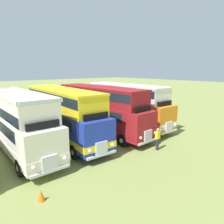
{
  "coord_description": "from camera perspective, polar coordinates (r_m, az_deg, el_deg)",
  "views": [
    {
      "loc": [
        -2.13,
        -15.52,
        6.15
      ],
      "look_at": [
        11.28,
        0.54,
        1.73
      ],
      "focal_mm": 32.86,
      "sensor_mm": 36.0,
      "label": 1
    }
  ],
  "objects": [
    {
      "name": "bus_fifth_in_row",
      "position": [
        16.77,
        -24.89,
        -2.25
      ],
      "size": [
        2.68,
        11.14,
        4.52
      ],
      "color": "silver",
      "rests_on": "ground"
    },
    {
      "name": "bus_sixth_in_row",
      "position": [
        18.19,
        -13.48,
        -0.06
      ],
      "size": [
        3.07,
        11.7,
        4.49
      ],
      "color": "#1E339E",
      "rests_on": "ground"
    },
    {
      "name": "bus_seventh_in_row",
      "position": [
        19.84,
        -3.22,
        1.24
      ],
      "size": [
        3.04,
        11.55,
        4.49
      ],
      "color": "maroon",
      "rests_on": "ground"
    },
    {
      "name": "bus_eighth_in_row",
      "position": [
        22.53,
        4.02,
        2.51
      ],
      "size": [
        2.84,
        11.32,
        4.49
      ],
      "color": "orange",
      "rests_on": "ground"
    },
    {
      "name": "cone_near_end",
      "position": [
        10.97,
        -19.12,
        -21.06
      ],
      "size": [
        0.36,
        0.36,
        0.59
      ],
      "primitive_type": "cone",
      "color": "orange",
      "rests_on": "ground"
    },
    {
      "name": "marshal_person",
      "position": [
        16.22,
        12.57,
        -7.3
      ],
      "size": [
        0.36,
        0.24,
        1.73
      ],
      "color": "#23232D",
      "rests_on": "ground"
    }
  ]
}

